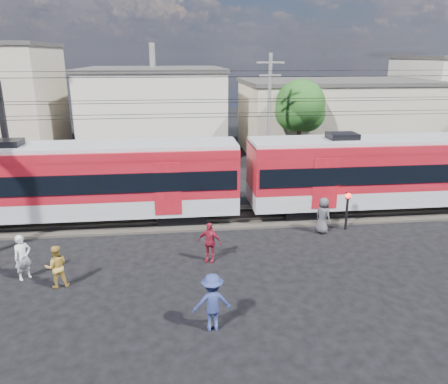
{
  "coord_description": "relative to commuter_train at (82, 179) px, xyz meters",
  "views": [
    {
      "loc": [
        -0.34,
        -13.71,
        8.35
      ],
      "look_at": [
        1.83,
        5.0,
        2.43
      ],
      "focal_mm": 35.0,
      "sensor_mm": 36.0,
      "label": 1
    }
  ],
  "objects": [
    {
      "name": "crossing_signal",
      "position": [
        13.02,
        -2.25,
        -1.03
      ],
      "size": [
        0.29,
        0.29,
        1.97
      ],
      "color": "black",
      "rests_on": "ground"
    },
    {
      "name": "ground",
      "position": [
        4.99,
        -8.0,
        -2.4
      ],
      "size": [
        120.0,
        120.0,
        0.0
      ],
      "primitive_type": "plane",
      "color": "black",
      "rests_on": "ground"
    },
    {
      "name": "rail_near",
      "position": [
        4.99,
        -0.75,
        -2.22
      ],
      "size": [
        70.0,
        0.12,
        0.12
      ],
      "primitive_type": "cube",
      "color": "#59544C",
      "rests_on": "track_bed"
    },
    {
      "name": "pedestrian_e",
      "position": [
        11.73,
        -2.5,
        -1.5
      ],
      "size": [
        0.93,
        1.05,
        1.8
      ],
      "primitive_type": "imported",
      "rotation": [
        0.0,
        0.0,
        2.09
      ],
      "color": "#454549",
      "rests_on": "ground"
    },
    {
      "name": "track_bed",
      "position": [
        4.99,
        0.0,
        -2.34
      ],
      "size": [
        70.0,
        3.4,
        0.12
      ],
      "primitive_type": "cube",
      "color": "#2D2823",
      "rests_on": "ground"
    },
    {
      "name": "building_midwest",
      "position": [
        2.99,
        19.0,
        1.25
      ],
      "size": [
        12.24,
        12.24,
        7.3
      ],
      "color": "beige",
      "rests_on": "ground"
    },
    {
      "name": "commuter_train",
      "position": [
        0.0,
        0.0,
        0.0
      ],
      "size": [
        50.3,
        3.08,
        4.17
      ],
      "color": "black",
      "rests_on": "ground"
    },
    {
      "name": "pedestrian_c",
      "position": [
        5.67,
        -9.77,
        -1.44
      ],
      "size": [
        1.28,
        0.79,
        1.92
      ],
      "primitive_type": "imported",
      "rotation": [
        0.0,
        0.0,
        3.21
      ],
      "color": "navy",
      "rests_on": "ground"
    },
    {
      "name": "building_mideast",
      "position": [
        18.99,
        16.0,
        0.75
      ],
      "size": [
        16.32,
        10.2,
        6.3
      ],
      "color": "#BAA88E",
      "rests_on": "ground"
    },
    {
      "name": "tree_near",
      "position": [
        14.18,
        10.09,
        2.26
      ],
      "size": [
        3.82,
        3.64,
        6.72
      ],
      "color": "#382619",
      "rests_on": "ground"
    },
    {
      "name": "utility_pole_mid",
      "position": [
        10.99,
        7.0,
        2.13
      ],
      "size": [
        1.8,
        0.24,
        8.5
      ],
      "color": "slate",
      "rests_on": "ground"
    },
    {
      "name": "pedestrian_a",
      "position": [
        -1.3,
        -5.64,
        -1.5
      ],
      "size": [
        0.78,
        0.76,
        1.81
      ],
      "primitive_type": "imported",
      "rotation": [
        0.0,
        0.0,
        0.71
      ],
      "color": "silver",
      "rests_on": "ground"
    },
    {
      "name": "pedestrian_d",
      "position": [
        5.97,
        -4.96,
        -1.53
      ],
      "size": [
        1.11,
        0.81,
        1.74
      ],
      "primitive_type": "imported",
      "rotation": [
        0.0,
        0.0,
        -0.42
      ],
      "color": "maroon",
      "rests_on": "ground"
    },
    {
      "name": "pedestrian_b",
      "position": [
        0.13,
        -6.45,
        -1.57
      ],
      "size": [
        0.94,
        0.82,
        1.66
      ],
      "primitive_type": "imported",
      "rotation": [
        0.0,
        0.0,
        3.41
      ],
      "color": "gold",
      "rests_on": "ground"
    },
    {
      "name": "rail_far",
      "position": [
        4.99,
        0.75,
        -2.22
      ],
      "size": [
        70.0,
        0.12,
        0.12
      ],
      "primitive_type": "cube",
      "color": "#59544C",
      "rests_on": "track_bed"
    }
  ]
}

